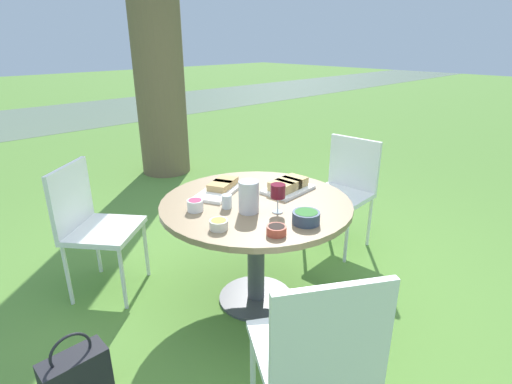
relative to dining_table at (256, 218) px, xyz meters
name	(u,v)px	position (x,y,z in m)	size (l,w,h in m)	color
ground_plane	(256,298)	(0.00, 0.00, -0.59)	(40.00, 40.00, 0.00)	#5B8C38
dining_table	(256,218)	(0.00, 0.00, 0.00)	(1.16, 1.16, 0.71)	#4C4C51
chair_near_left	(91,220)	(-0.69, 0.84, -0.07)	(0.61, 0.60, 0.89)	white
chair_near_right	(317,350)	(-0.55, -0.91, -0.07)	(0.59, 0.59, 0.89)	white
chair_far_back	(345,184)	(1.08, 0.07, -0.07)	(0.45, 0.47, 0.89)	white
water_pitcher	(249,197)	(-0.14, -0.09, 0.21)	(0.12, 0.12, 0.18)	silver
wine_glass	(278,192)	(-0.03, -0.20, 0.24)	(0.08, 0.08, 0.17)	silver
platter_bread_main	(221,187)	(-0.04, 0.28, 0.14)	(0.44, 0.34, 0.06)	white
platter_charcuterie	(288,186)	(0.27, -0.02, 0.15)	(0.34, 0.24, 0.08)	white
bowl_fries	(219,224)	(-0.40, -0.14, 0.14)	(0.10, 0.10, 0.05)	beige
bowl_salad	(306,217)	(-0.02, -0.41, 0.15)	(0.15, 0.15, 0.07)	#334256
bowl_olives	(276,230)	(-0.23, -0.39, 0.14)	(0.10, 0.10, 0.05)	#B74733
bowl_dip_red	(195,205)	(-0.35, 0.14, 0.15)	(0.09, 0.09, 0.07)	white
cup_water_near	(227,201)	(-0.19, 0.05, 0.15)	(0.06, 0.06, 0.08)	silver
handbag	(76,375)	(-1.16, 0.04, -0.47)	(0.30, 0.14, 0.37)	#232328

